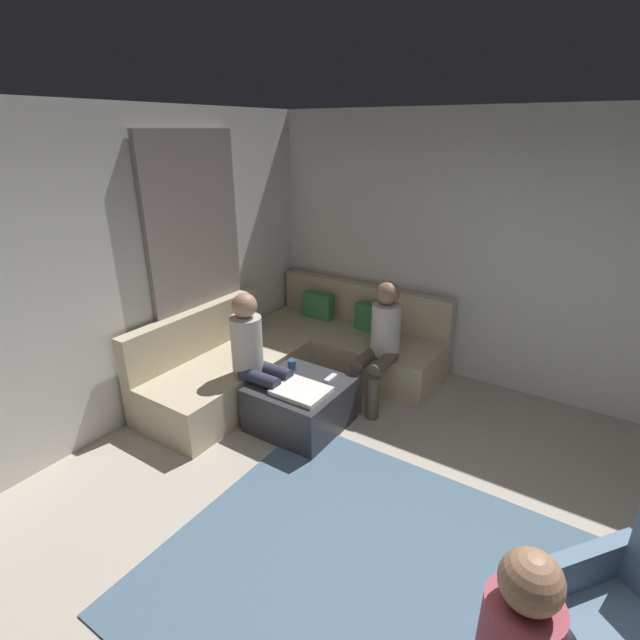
# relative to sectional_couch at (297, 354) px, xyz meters

# --- Properties ---
(ground_plane) EXTENTS (6.00, 6.00, 0.10)m
(ground_plane) POSITION_rel_sectional_couch_xyz_m (2.08, -1.88, -0.33)
(ground_plane) COLOR #B2A899
(wall_back) EXTENTS (6.00, 0.12, 2.70)m
(wall_back) POSITION_rel_sectional_couch_xyz_m (2.08, 1.06, 1.07)
(wall_back) COLOR silver
(wall_back) RESTS_ON ground_plane
(wall_left) EXTENTS (0.12, 6.00, 2.70)m
(wall_left) POSITION_rel_sectional_couch_xyz_m (-0.86, -1.88, 1.07)
(wall_left) COLOR silver
(wall_left) RESTS_ON ground_plane
(curtain_panel) EXTENTS (0.06, 1.10, 2.50)m
(curtain_panel) POSITION_rel_sectional_couch_xyz_m (-0.76, -0.58, 0.97)
(curtain_panel) COLOR gray
(curtain_panel) RESTS_ON ground_plane
(area_rug) EXTENTS (2.60, 2.20, 0.01)m
(area_rug) POSITION_rel_sectional_couch_xyz_m (1.88, -1.78, -0.27)
(area_rug) COLOR slate
(area_rug) RESTS_ON ground_plane
(sectional_couch) EXTENTS (2.10, 2.55, 0.87)m
(sectional_couch) POSITION_rel_sectional_couch_xyz_m (0.00, 0.00, 0.00)
(sectional_couch) COLOR #C6B593
(sectional_couch) RESTS_ON ground_plane
(ottoman) EXTENTS (0.76, 0.76, 0.42)m
(ottoman) POSITION_rel_sectional_couch_xyz_m (0.54, -0.70, -0.07)
(ottoman) COLOR #333338
(ottoman) RESTS_ON ground_plane
(folded_blanket) EXTENTS (0.44, 0.36, 0.04)m
(folded_blanket) POSITION_rel_sectional_couch_xyz_m (0.64, -0.82, 0.16)
(folded_blanket) COLOR white
(folded_blanket) RESTS_ON ottoman
(coffee_mug) EXTENTS (0.08, 0.08, 0.10)m
(coffee_mug) POSITION_rel_sectional_couch_xyz_m (0.32, -0.52, 0.19)
(coffee_mug) COLOR #334C72
(coffee_mug) RESTS_ON ottoman
(game_remote) EXTENTS (0.05, 0.15, 0.02)m
(game_remote) POSITION_rel_sectional_couch_xyz_m (0.72, -0.48, 0.15)
(game_remote) COLOR white
(game_remote) RESTS_ON ottoman
(person_on_couch_back) EXTENTS (0.30, 0.60, 1.20)m
(person_on_couch_back) POSITION_rel_sectional_couch_xyz_m (0.94, 0.06, 0.38)
(person_on_couch_back) COLOR brown
(person_on_couch_back) RESTS_ON ground_plane
(person_on_couch_side) EXTENTS (0.60, 0.30, 1.20)m
(person_on_couch_side) POSITION_rel_sectional_couch_xyz_m (0.15, -0.82, 0.38)
(person_on_couch_side) COLOR #2D3347
(person_on_couch_side) RESTS_ON ground_plane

